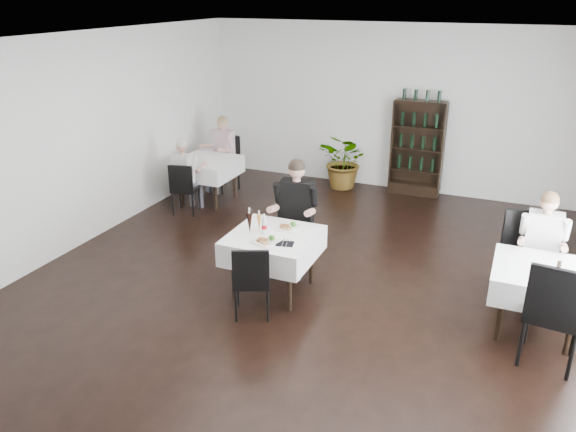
{
  "coord_description": "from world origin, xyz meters",
  "views": [
    {
      "loc": [
        2.28,
        -5.64,
        3.52
      ],
      "look_at": [
        -0.19,
        0.2,
        0.95
      ],
      "focal_mm": 35.0,
      "sensor_mm": 36.0,
      "label": 1
    }
  ],
  "objects_px": {
    "diner_main": "(295,208)",
    "potted_tree": "(345,161)",
    "main_table": "(273,245)",
    "wine_shelf": "(417,149)"
  },
  "relations": [
    {
      "from": "wine_shelf",
      "to": "main_table",
      "type": "distance_m",
      "value": 4.41
    },
    {
      "from": "main_table",
      "to": "potted_tree",
      "type": "relative_size",
      "value": 0.98
    },
    {
      "from": "diner_main",
      "to": "potted_tree",
      "type": "bearing_deg",
      "value": 96.44
    },
    {
      "from": "potted_tree",
      "to": "diner_main",
      "type": "relative_size",
      "value": 0.69
    },
    {
      "from": "wine_shelf",
      "to": "potted_tree",
      "type": "relative_size",
      "value": 1.66
    },
    {
      "from": "main_table",
      "to": "diner_main",
      "type": "xyz_separation_m",
      "value": [
        0.02,
        0.66,
        0.26
      ]
    },
    {
      "from": "potted_tree",
      "to": "diner_main",
      "type": "distance_m",
      "value": 3.49
    },
    {
      "from": "potted_tree",
      "to": "wine_shelf",
      "type": "bearing_deg",
      "value": 9.13
    },
    {
      "from": "main_table",
      "to": "diner_main",
      "type": "distance_m",
      "value": 0.71
    },
    {
      "from": "wine_shelf",
      "to": "potted_tree",
      "type": "xyz_separation_m",
      "value": [
        -1.27,
        -0.2,
        -0.32
      ]
    }
  ]
}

